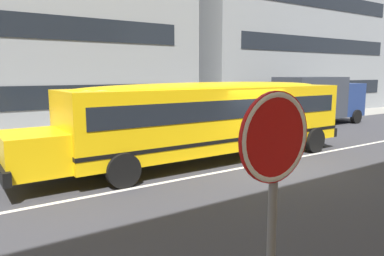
{
  "coord_description": "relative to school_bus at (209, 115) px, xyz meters",
  "views": [
    {
      "loc": [
        -8.6,
        -8.66,
        3.03
      ],
      "look_at": [
        -2.32,
        0.7,
        1.34
      ],
      "focal_mm": 34.27,
      "sensor_mm": 36.0,
      "label": 1
    }
  ],
  "objects": [
    {
      "name": "apartment_block_far_centre",
      "position": [
        16.18,
        13.06,
        6.63
      ],
      "size": [
        18.96,
        10.67,
        16.5
      ],
      "color": "gray",
      "rests_on": "ground_plane"
    },
    {
      "name": "box_truck",
      "position": [
        11.0,
        3.86,
        -0.08
      ],
      "size": [
        6.04,
        2.46,
        2.82
      ],
      "rotation": [
        0.0,
        0.0,
        0.0
      ],
      "color": "navy",
      "rests_on": "ground_plane"
    },
    {
      "name": "sidewalk_far",
      "position": [
        1.14,
        6.26,
        -1.62
      ],
      "size": [
        120.0,
        3.0,
        0.01
      ],
      "primitive_type": "cube",
      "color": "gray",
      "rests_on": "ground_plane"
    },
    {
      "name": "lane_centreline",
      "position": [
        1.14,
        -1.41,
        -1.62
      ],
      "size": [
        110.0,
        0.16,
        0.01
      ],
      "primitive_type": "cube",
      "color": "silver",
      "rests_on": "ground_plane"
    },
    {
      "name": "school_bus",
      "position": [
        0.0,
        0.0,
        0.0
      ],
      "size": [
        12.22,
        2.89,
        2.73
      ],
      "rotation": [
        0.0,
        0.0,
        3.15
      ],
      "color": "yellow",
      "rests_on": "ground_plane"
    },
    {
      "name": "stop_sign_post",
      "position": [
        -5.44,
        -8.17,
        0.61
      ],
      "size": [
        0.7,
        0.07,
        2.9
      ],
      "color": "slate",
      "rests_on": "ground_plane"
    },
    {
      "name": "ground_plane",
      "position": [
        1.14,
        -1.41,
        -1.62
      ],
      "size": [
        400.0,
        400.0,
        0.0
      ],
      "primitive_type": "plane",
      "color": "#38383D"
    }
  ]
}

